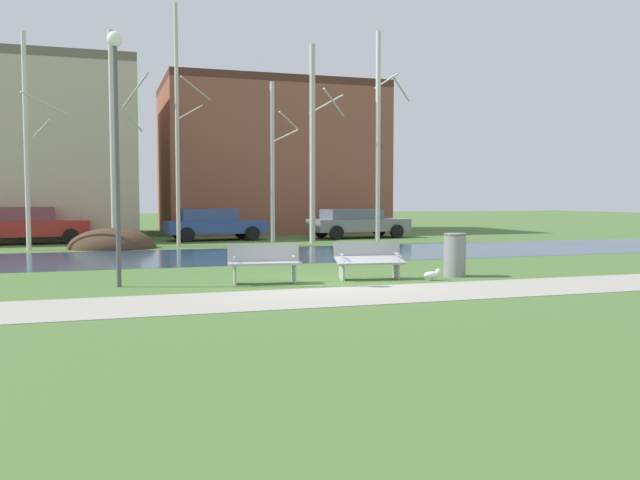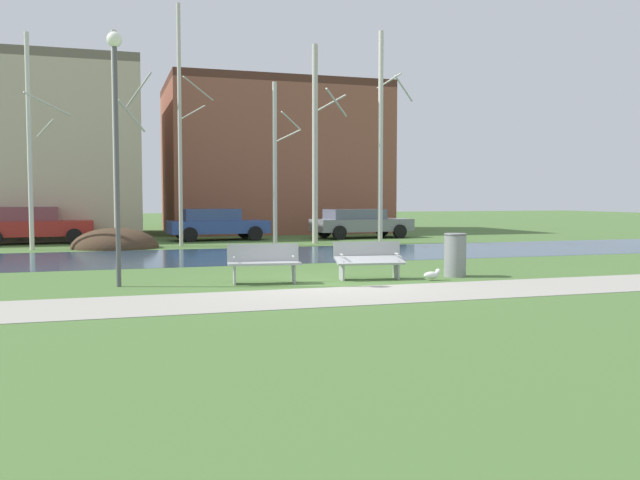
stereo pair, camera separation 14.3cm
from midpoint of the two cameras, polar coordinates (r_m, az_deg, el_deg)
name	(u,v)px [view 1 (the left image)]	position (r m, az deg, el deg)	size (l,w,h in m)	color
ground_plane	(238,250)	(24.45, -7.18, -0.87)	(120.00, 120.00, 0.00)	#476B33
paved_path_strip	(354,295)	(13.09, 2.63, -4.71)	(60.00, 2.41, 0.01)	#9E998E
river_band	(251,255)	(22.24, -6.08, -1.29)	(80.00, 6.44, 0.01)	#284256
soil_mound	(112,248)	(26.45, -17.35, -0.67)	(3.23, 2.90, 1.53)	#423021
bench_left	(264,262)	(14.92, -5.02, -1.89)	(1.66, 0.75, 0.87)	#9EA0A3
bench_right	(369,259)	(15.67, 3.92, -1.62)	(1.66, 0.75, 0.87)	#9EA0A3
trash_bin	(455,254)	(16.50, 11.13, -1.18)	(0.55, 0.55, 1.04)	gray
seagull	(432,275)	(15.66, 9.26, -2.91)	(0.46, 0.17, 0.27)	white
streetlamp	(116,118)	(14.95, -17.19, 9.90)	(0.32, 0.32, 5.36)	#4C4C51
birch_far_left	(27,140)	(26.48, -23.76, 7.75)	(1.53, 2.29, 7.79)	beige
birch_left	(114,137)	(27.09, -17.25, 8.32)	(1.51, 2.47, 8.23)	beige
birch_center_left	(178,125)	(27.06, -12.13, 9.56)	(1.40, 2.31, 9.39)	#BCB7A8
birch_center	(273,163)	(26.41, -4.15, 6.57)	(1.14, 2.06, 6.38)	beige
birch_center_right	(313,142)	(28.00, -0.71, 8.29)	(1.49, 2.66, 8.17)	#BCB7A8
birch_right	(379,136)	(28.06, 4.86, 8.80)	(1.50, 2.27, 8.69)	beige
parked_van_nearest_red	(29,225)	(30.06, -23.63, 1.21)	(4.62, 2.29, 1.52)	maroon
parked_sedan_second_blue	(213,224)	(30.22, -9.20, 1.38)	(4.49, 2.23, 1.41)	#2D4793
parked_hatch_third_grey	(357,222)	(31.70, 3.02, 1.50)	(4.80, 2.30, 1.36)	slate
building_brick_low	(269,159)	(37.99, -4.47, 6.85)	(11.60, 8.06, 8.10)	brown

